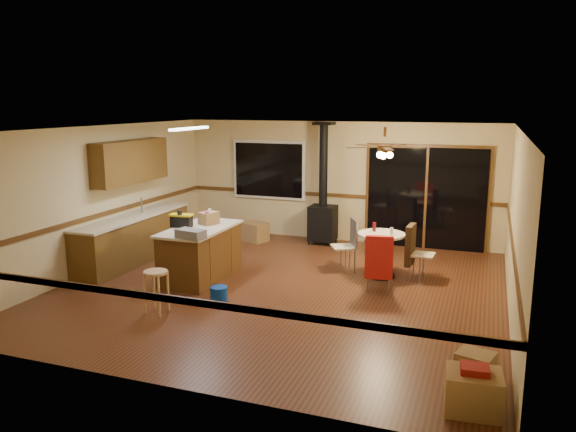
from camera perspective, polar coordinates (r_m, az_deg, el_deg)
The scene contains 35 objects.
floor at distance 9.34m, azimuth -0.63°, elevation -7.27°, with size 7.00×7.00×0.00m, color #4E2715.
ceiling at distance 8.86m, azimuth -0.67°, elevation 8.86°, with size 7.00×7.00×0.00m, color silver.
wall_back at distance 12.30m, azimuth 5.09°, elevation 3.49°, with size 7.00×7.00×0.00m, color #CCB981.
wall_front at distance 5.95m, azimuth -12.60°, elevation -5.47°, with size 7.00×7.00×0.00m, color #CCB981.
wall_left at distance 10.73m, azimuth -18.44°, elevation 1.76°, with size 7.00×7.00×0.00m, color #CCB981.
wall_right at distance 8.47m, azimuth 22.13°, elevation -1.00°, with size 7.00×7.00×0.00m, color #CCB981.
chair_rail at distance 9.07m, azimuth -0.64°, elevation -1.28°, with size 7.00×7.00×0.08m, color #503114, non-canonical shape.
window at distance 12.73m, azimuth -1.95°, elevation 4.70°, with size 1.72×0.10×1.32m, color black.
sliding_door at distance 11.96m, azimuth 13.84°, elevation 1.75°, with size 2.52×0.10×2.10m, color black.
lower_cabinets at distance 11.12m, azimuth -15.35°, elevation -2.32°, with size 0.60×3.00×0.86m, color brown.
countertop at distance 11.02m, azimuth -15.48°, elevation -0.05°, with size 0.64×3.04×0.04m, color beige.
upper_cabinets at distance 11.10m, azimuth -15.70°, elevation 5.36°, with size 0.35×2.00×0.80m, color brown.
kitchen_island at distance 9.82m, azimuth -8.88°, elevation -3.72°, with size 0.88×1.68×0.90m.
wood_stove at distance 12.02m, azimuth 3.56°, elevation 0.56°, with size 0.55×0.50×2.52m.
ceiling_fan at distance 9.62m, azimuth 9.77°, elevation 6.60°, with size 0.24×0.24×0.55m.
fluorescent_strip at distance 9.90m, azimuth -9.97°, elevation 8.74°, with size 0.10×1.20×0.04m, color white.
toolbox_grey at distance 8.97m, azimuth -9.85°, elevation -1.80°, with size 0.45×0.25×0.14m, color slate.
toolbox_black at distance 9.80m, azimuth -10.77°, elevation -0.54°, with size 0.35×0.18×0.19m, color black.
toolbox_yellow_lid at distance 9.78m, azimuth -10.79°, elevation 0.10°, with size 0.39×0.20×0.03m, color gold.
box_on_island at distance 9.97m, azimuth -8.06°, elevation -0.20°, with size 0.23×0.32×0.21m, color olive.
bottle_dark at distance 9.75m, azimuth -10.92°, elevation -0.28°, with size 0.09×0.09×0.30m, color black.
bottle_pink at distance 9.86m, azimuth -8.20°, elevation -0.23°, with size 0.08×0.08×0.24m, color #D84C8C.
bottle_white at distance 10.39m, azimuth -7.96°, elevation 0.23°, with size 0.06×0.06×0.19m, color white.
bar_stool at distance 8.42m, azimuth -13.23°, elevation -7.50°, with size 0.34×0.34×0.63m, color tan.
blue_bucket at distance 8.78m, azimuth -7.04°, elevation -7.85°, with size 0.27×0.27×0.22m, color #0B3CA7.
dining_table at distance 9.90m, azimuth 9.44°, elevation -3.16°, with size 0.82×0.82×0.78m.
glass_red at distance 9.95m, azimuth 8.76°, elevation -1.09°, with size 0.06×0.06×0.16m, color #590C14.
glass_cream at distance 9.75m, azimuth 10.48°, elevation -1.52°, with size 0.05×0.05×0.13m, color beige.
chair_left at distance 10.15m, azimuth 6.23°, elevation -2.35°, with size 0.55×0.55×0.51m.
chair_near at distance 9.03m, azimuth 9.24°, elevation -4.14°, with size 0.49×0.52×0.70m.
chair_right at distance 9.87m, azimuth 12.48°, elevation -2.91°, with size 0.49×0.45×0.70m.
box_under_window at distance 12.34m, azimuth -3.43°, elevation -1.61°, with size 0.53×0.42×0.42m, color olive.
box_corner_a at distance 6.08m, azimuth 18.30°, elevation -16.61°, with size 0.54×0.45×0.41m, color olive.
box_corner_b at distance 6.72m, azimuth 18.48°, elevation -14.25°, with size 0.38×0.33×0.31m, color olive.
box_small_red at distance 5.97m, azimuth 18.45°, elevation -14.56°, with size 0.27×0.23×0.07m, color maroon.
Camera 1 is at (3.11, -8.28, 3.01)m, focal length 35.00 mm.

